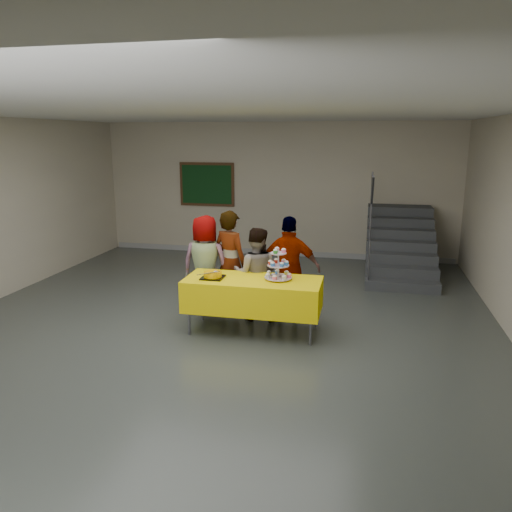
{
  "coord_description": "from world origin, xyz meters",
  "views": [
    {
      "loc": [
        2.0,
        -6.12,
        2.68
      ],
      "look_at": [
        0.53,
        0.51,
        1.05
      ],
      "focal_mm": 35.0,
      "sensor_mm": 36.0,
      "label": 1
    }
  ],
  "objects": [
    {
      "name": "room_shell",
      "position": [
        0.0,
        0.02,
        2.13
      ],
      "size": [
        10.0,
        10.04,
        3.02
      ],
      "color": "#4C514C",
      "rests_on": "ground"
    },
    {
      "name": "bake_table",
      "position": [
        0.53,
        0.31,
        0.56
      ],
      "size": [
        1.88,
        0.78,
        0.77
      ],
      "color": "#595960",
      "rests_on": "ground"
    },
    {
      "name": "cupcake_stand",
      "position": [
        0.87,
        0.37,
        0.94
      ],
      "size": [
        0.38,
        0.38,
        0.44
      ],
      "color": "silver",
      "rests_on": "bake_table"
    },
    {
      "name": "bear_cake",
      "position": [
        -0.02,
        0.24,
        0.83
      ],
      "size": [
        0.32,
        0.36,
        0.12
      ],
      "color": "black",
      "rests_on": "bake_table"
    },
    {
      "name": "schoolchild_a",
      "position": [
        -0.38,
        0.99,
        0.76
      ],
      "size": [
        0.75,
        0.5,
        1.52
      ],
      "primitive_type": "imported",
      "rotation": [
        0.0,
        0.0,
        3.12
      ],
      "color": "slate",
      "rests_on": "ground"
    },
    {
      "name": "schoolchild_b",
      "position": [
        0.01,
        1.03,
        0.8
      ],
      "size": [
        0.69,
        0.59,
        1.61
      ],
      "primitive_type": "imported",
      "rotation": [
        0.0,
        0.0,
        2.72
      ],
      "color": "slate",
      "rests_on": "ground"
    },
    {
      "name": "schoolchild_c",
      "position": [
        0.46,
        0.83,
        0.7
      ],
      "size": [
        0.72,
        0.58,
        1.39
      ],
      "primitive_type": "imported",
      "rotation": [
        0.0,
        0.0,
        3.23
      ],
      "color": "slate",
      "rests_on": "ground"
    },
    {
      "name": "schoolchild_d",
      "position": [
        0.94,
        0.97,
        0.78
      ],
      "size": [
        0.92,
        0.4,
        1.56
      ],
      "primitive_type": "imported",
      "rotation": [
        0.0,
        0.0,
        3.16
      ],
      "color": "#5D5C66",
      "rests_on": "ground"
    },
    {
      "name": "staircase",
      "position": [
        2.7,
        4.13,
        0.49
      ],
      "size": [
        1.3,
        2.4,
        2.04
      ],
      "color": "#424447",
      "rests_on": "ground"
    },
    {
      "name": "noticeboard",
      "position": [
        -1.62,
        4.96,
        1.6
      ],
      "size": [
        1.3,
        0.05,
        1.0
      ],
      "color": "#472B16",
      "rests_on": "ground"
    }
  ]
}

